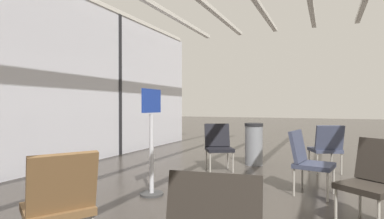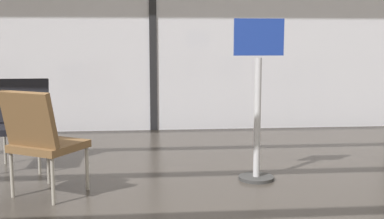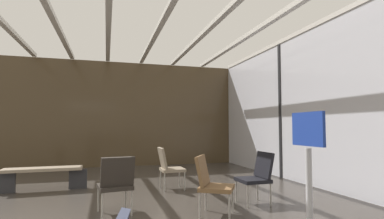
# 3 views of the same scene
# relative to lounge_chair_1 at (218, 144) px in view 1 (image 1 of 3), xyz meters

# --- Properties ---
(window_mullion_2) EXTENTS (0.10, 0.12, 3.50)m
(window_mullion_2) POSITION_rel_lounge_chair_1_xyz_m (0.69, 2.87, 1.25)
(window_mullion_2) COLOR black
(window_mullion_2) RESTS_ON ground
(lounge_chair_1) EXTENTS (0.70, 0.68, 0.87)m
(lounge_chair_1) POSITION_rel_lounge_chair_1_xyz_m (0.00, 0.00, 0.00)
(lounge_chair_1) COLOR black
(lounge_chair_1) RESTS_ON ground
(lounge_chair_2) EXTENTS (0.67, 0.64, 0.87)m
(lounge_chair_2) POSITION_rel_lounge_chair_1_xyz_m (0.55, -1.88, 0.00)
(lounge_chair_2) COLOR #33384C
(lounge_chair_2) RESTS_ON ground
(lounge_chair_4) EXTENTS (0.71, 0.70, 0.87)m
(lounge_chair_4) POSITION_rel_lounge_chair_1_xyz_m (-1.91, -2.32, 0.00)
(lounge_chair_4) COLOR #28231E
(lounge_chair_4) RESTS_ON ground
(lounge_chair_5) EXTENTS (0.68, 0.70, 0.87)m
(lounge_chair_5) POSITION_rel_lounge_chair_1_xyz_m (-3.74, -0.03, 0.00)
(lounge_chair_5) COLOR brown
(lounge_chair_5) RESTS_ON ground
(lounge_chair_6) EXTENTS (0.57, 0.60, 0.87)m
(lounge_chair_6) POSITION_rel_lounge_chair_1_xyz_m (-0.98, -1.64, 0.00)
(lounge_chair_6) COLOR #33384C
(lounge_chair_6) RESTS_ON ground
(trash_bin) EXTENTS (0.38, 0.38, 0.86)m
(trash_bin) POSITION_rel_lounge_chair_1_xyz_m (0.75, -0.51, -0.06)
(trash_bin) COLOR slate
(trash_bin) RESTS_ON ground
(info_sign) EXTENTS (0.44, 0.32, 1.44)m
(info_sign) POSITION_rel_lounge_chair_1_xyz_m (-1.92, 0.29, 0.18)
(info_sign) COLOR #333333
(info_sign) RESTS_ON ground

